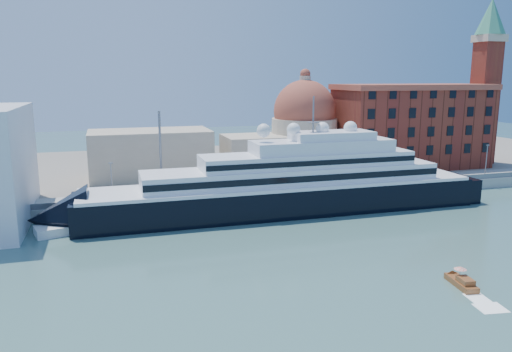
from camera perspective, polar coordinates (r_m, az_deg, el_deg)
name	(u,v)px	position (r m, az deg, el deg)	size (l,w,h in m)	color
ground	(312,251)	(80.98, 6.44, -8.49)	(400.00, 400.00, 0.00)	#345A57
quay	(252,195)	(111.35, -0.42, -2.24)	(180.00, 10.00, 2.50)	gray
land	(214,166)	(150.37, -4.82, 1.18)	(260.00, 72.00, 2.00)	slate
quay_fence	(258,192)	(106.73, 0.26, -1.81)	(180.00, 0.10, 1.20)	slate
superyacht	(271,191)	(100.56, 1.77, -1.68)	(91.99, 12.75, 27.49)	black
service_barge	(78,226)	(95.69, -19.70, -5.42)	(14.36, 8.05, 3.07)	white
water_taxi	(462,282)	(72.77, 22.47, -11.11)	(2.68, 5.85, 2.68)	brown
warehouse	(411,125)	(147.76, 17.33, 5.54)	(43.00, 19.00, 23.25)	maroon
campanile	(486,71)	(161.81, 24.84, 10.79)	(8.40, 8.40, 47.00)	maroon
church	(250,139)	(133.82, -0.65, 4.26)	(66.00, 18.00, 25.50)	beige
lamp_posts	(197,162)	(105.15, -6.80, 1.65)	(120.80, 2.40, 18.00)	slate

